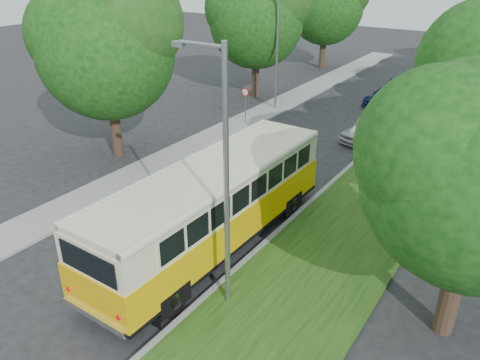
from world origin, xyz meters
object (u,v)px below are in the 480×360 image
Objects in this scene: vintage_bus at (213,208)px; car_silver at (369,129)px; lamppost_near at (224,176)px; lamppost_far at (276,49)px; car_blue at (387,96)px; car_grey at (413,81)px; car_white at (371,128)px.

vintage_bus reaches higher than car_silver.
lamppost_near is 1.07× the size of lamppost_far.
car_silver is 0.94× the size of car_blue.
vintage_bus is at bearing -67.86° from car_grey.
car_blue is at bearing 101.00° from car_white.
vintage_bus is at bearing -75.81° from car_silver.
lamppost_near is at bearing -85.67° from car_white.
car_grey is at bearing 94.41° from lamppost_near.
car_grey is (0.36, 5.39, 0.07)m from car_blue.
car_blue is (-2.62, 23.94, -3.74)m from lamppost_near.
car_blue is 0.86× the size of car_grey.
car_grey is (-1.06, 12.78, 0.04)m from car_white.
car_white reaches higher than car_blue.
vintage_bus reaches higher than car_grey.
car_blue is at bearing 40.87° from lamppost_far.
car_grey is (-0.11, 27.02, -0.95)m from vintage_bus.
lamppost_near is 29.64m from car_grey.
vintage_bus is at bearing 132.94° from lamppost_near.
car_white is at bearing 108.06° from car_silver.
car_silver is (-1.21, 16.22, -3.68)m from lamppost_near.
lamppost_far is 8.73m from car_silver.
vintage_bus is 2.56× the size of car_blue.
car_silver is at bearing 94.25° from lamppost_near.
lamppost_far is 0.68× the size of vintage_bus.
car_silver reaches higher than car_blue.
vintage_bus is (-2.15, 2.31, -2.72)m from lamppost_near.
car_silver is at bearing -63.50° from car_grey.
car_white is at bearing -63.38° from car_grey.
car_silver is at bearing -62.35° from car_blue.
lamppost_far is (-8.91, 18.50, -0.25)m from lamppost_near.
vintage_bus reaches higher than car_blue.
vintage_bus is at bearing -93.62° from car_white.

